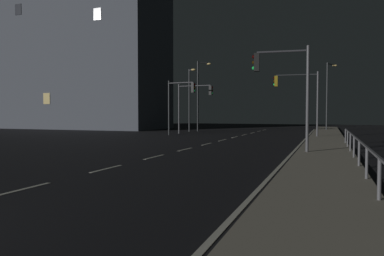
% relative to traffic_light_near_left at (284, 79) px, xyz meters
% --- Properties ---
extents(ground_plane, '(112.00, 112.00, 0.00)m').
position_rel_traffic_light_near_left_xyz_m(ground_plane, '(-5.68, 0.76, -3.94)').
color(ground_plane, black).
rests_on(ground_plane, ground).
extents(sidewalk_right, '(2.79, 77.00, 0.14)m').
position_rel_traffic_light_near_left_xyz_m(sidewalk_right, '(2.06, 0.76, -3.87)').
color(sidewalk_right, '#9E937F').
rests_on(sidewalk_right, ground).
extents(lane_markings_center, '(0.14, 50.00, 0.01)m').
position_rel_traffic_light_near_left_xyz_m(lane_markings_center, '(-5.68, 4.26, -3.93)').
color(lane_markings_center, silver).
rests_on(lane_markings_center, ground).
extents(lane_edge_line, '(0.14, 53.00, 0.01)m').
position_rel_traffic_light_near_left_xyz_m(lane_edge_line, '(0.42, 5.76, -3.93)').
color(lane_edge_line, silver).
rests_on(lane_edge_line, ground).
extents(traffic_light_near_left, '(2.92, 0.57, 5.48)m').
position_rel_traffic_light_near_left_xyz_m(traffic_light_near_left, '(0.00, 0.00, 0.00)').
color(traffic_light_near_left, '#4C4C51').
rests_on(traffic_light_near_left, sidewalk_right).
extents(traffic_light_mid_left, '(3.94, 0.45, 5.29)m').
position_rel_traffic_light_near_left_xyz_m(traffic_light_mid_left, '(-11.00, 15.68, -0.21)').
color(traffic_light_mid_left, '#4C4C51').
rests_on(traffic_light_mid_left, ground).
extents(traffic_light_mid_right, '(3.89, 0.64, 5.70)m').
position_rel_traffic_light_near_left_xyz_m(traffic_light_mid_right, '(-0.31, 13.85, 0.20)').
color(traffic_light_mid_right, '#4C4C51').
rests_on(traffic_light_mid_right, sidewalk_right).
extents(traffic_light_far_left, '(3.00, 0.51, 5.40)m').
position_rel_traffic_light_near_left_xyz_m(traffic_light_far_left, '(-11.40, 12.97, -0.18)').
color(traffic_light_far_left, '#2D3033').
rests_on(traffic_light_far_left, ground).
extents(street_lamp_far_end, '(1.24, 1.57, 8.31)m').
position_rel_traffic_light_near_left_xyz_m(street_lamp_far_end, '(2.15, 28.20, 1.11)').
color(street_lamp_far_end, '#2D3033').
rests_on(street_lamp_far_end, sidewalk_right).
extents(street_lamp_median, '(1.34, 1.44, 7.39)m').
position_rel_traffic_light_near_left_xyz_m(street_lamp_median, '(-13.00, 19.81, 0.49)').
color(street_lamp_median, '#2D3033').
rests_on(street_lamp_median, ground).
extents(street_lamp_corner, '(1.48, 1.16, 8.45)m').
position_rel_traffic_light_near_left_xyz_m(street_lamp_corner, '(-12.38, 21.42, 1.03)').
color(street_lamp_corner, '#2D3033').
rests_on(street_lamp_corner, ground).
extents(barrier_fence, '(0.09, 25.75, 0.98)m').
position_rel_traffic_light_near_left_xyz_m(barrier_fence, '(3.31, -5.91, -3.06)').
color(barrier_fence, '#59595E').
rests_on(barrier_fence, sidewalk_right).
extents(building_distant, '(25.16, 10.60, 25.76)m').
position_rel_traffic_light_near_left_xyz_m(building_distant, '(-31.98, 24.13, 8.94)').
color(building_distant, '#4C515B').
rests_on(building_distant, ground).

